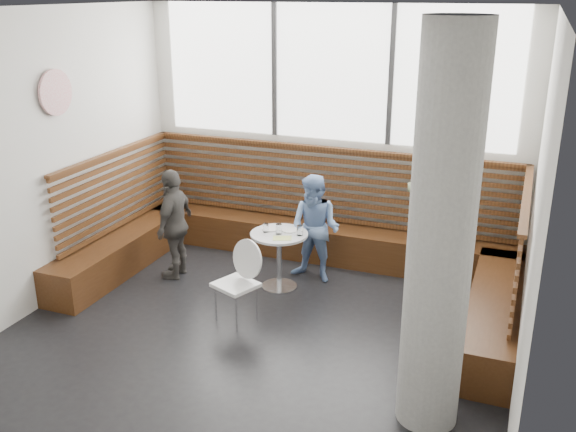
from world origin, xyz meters
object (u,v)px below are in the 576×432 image
at_px(cafe_chair, 238,275).
at_px(cafe_table, 279,249).
at_px(concrete_column, 441,237).
at_px(child_back, 315,229).
at_px(child_left, 175,224).
at_px(adult_man, 430,241).

bearing_deg(cafe_chair, cafe_table, 105.05).
bearing_deg(cafe_chair, concrete_column, -1.26).
xyz_separation_m(child_back, child_left, (-1.62, -0.51, 0.02)).
relative_size(cafe_chair, child_left, 0.65).
distance_m(concrete_column, cafe_table, 2.96).
bearing_deg(concrete_column, cafe_table, 138.32).
height_order(concrete_column, cafe_chair, concrete_column).
distance_m(child_back, child_left, 1.70).
relative_size(cafe_chair, child_back, 0.67).
bearing_deg(adult_man, child_back, 90.11).
xyz_separation_m(cafe_chair, adult_man, (1.83, 0.97, 0.29)).
relative_size(concrete_column, child_left, 2.36).
distance_m(concrete_column, child_left, 3.86).
bearing_deg(cafe_table, child_back, 49.29).
height_order(cafe_chair, child_back, child_back).
bearing_deg(cafe_chair, adult_man, 50.50).
distance_m(adult_man, child_left, 3.03).
height_order(cafe_chair, adult_man, adult_man).
xyz_separation_m(adult_man, child_left, (-3.02, -0.24, -0.13)).
height_order(cafe_chair, child_left, child_left).
relative_size(cafe_table, child_left, 0.51).
bearing_deg(cafe_chair, child_left, 170.88).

